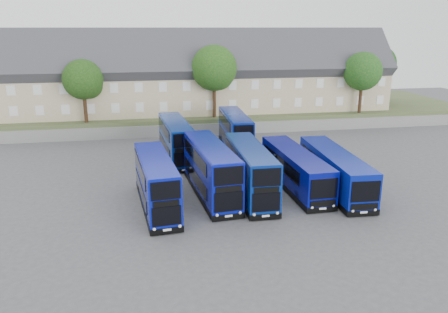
# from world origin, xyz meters

# --- Properties ---
(ground) EXTENTS (120.00, 120.00, 0.00)m
(ground) POSITION_xyz_m (0.00, 0.00, 0.00)
(ground) COLOR #4C4C51
(ground) RESTS_ON ground
(retaining_wall) EXTENTS (70.00, 0.40, 1.50)m
(retaining_wall) POSITION_xyz_m (0.00, 24.00, 0.75)
(retaining_wall) COLOR slate
(retaining_wall) RESTS_ON ground
(earth_bank) EXTENTS (80.00, 20.00, 2.00)m
(earth_bank) POSITION_xyz_m (0.00, 34.00, 1.00)
(earth_bank) COLOR #475932
(earth_bank) RESTS_ON ground
(terrace_row) EXTENTS (54.00, 10.40, 11.20)m
(terrace_row) POSITION_xyz_m (0.00, 30.00, 6.60)
(terrace_row) COLOR tan
(terrace_row) RESTS_ON earth_bank
(dd_front_left) EXTENTS (3.25, 10.03, 3.91)m
(dd_front_left) POSITION_xyz_m (-6.24, 1.54, 1.92)
(dd_front_left) COLOR #0914A5
(dd_front_left) RESTS_ON ground
(dd_front_mid) EXTENTS (3.39, 10.77, 4.21)m
(dd_front_mid) POSITION_xyz_m (-1.82, 3.36, 2.07)
(dd_front_mid) COLOR #0912A5
(dd_front_mid) RESTS_ON ground
(dd_front_right) EXTENTS (2.45, 10.27, 4.07)m
(dd_front_right) POSITION_xyz_m (1.31, 2.75, 1.99)
(dd_front_right) COLOR navy
(dd_front_right) RESTS_ON ground
(dd_rear_left) EXTENTS (3.14, 10.27, 4.02)m
(dd_rear_left) POSITION_xyz_m (-3.85, 14.06, 1.97)
(dd_rear_left) COLOR navy
(dd_rear_left) RESTS_ON ground
(dd_rear_right) EXTENTS (2.62, 10.19, 4.02)m
(dd_rear_right) POSITION_xyz_m (2.95, 16.73, 1.97)
(dd_rear_right) COLOR #082095
(dd_rear_right) RESTS_ON ground
(coach_east_a) EXTENTS (2.82, 11.62, 3.15)m
(coach_east_a) POSITION_xyz_m (5.55, 3.91, 1.54)
(coach_east_a) COLOR #070D86
(coach_east_a) RESTS_ON ground
(coach_east_b) EXTENTS (2.99, 11.87, 3.22)m
(coach_east_b) POSITION_xyz_m (8.66, 2.86, 1.58)
(coach_east_b) COLOR #081999
(coach_east_b) RESTS_ON ground
(tree_west) EXTENTS (4.80, 4.80, 7.65)m
(tree_west) POSITION_xyz_m (-13.85, 25.10, 7.05)
(tree_west) COLOR #382314
(tree_west) RESTS_ON earth_bank
(tree_mid) EXTENTS (5.76, 5.76, 9.18)m
(tree_mid) POSITION_xyz_m (2.15, 25.60, 8.07)
(tree_mid) COLOR #382314
(tree_mid) RESTS_ON earth_bank
(tree_east) EXTENTS (5.12, 5.12, 8.16)m
(tree_east) POSITION_xyz_m (22.15, 25.10, 7.39)
(tree_east) COLOR #382314
(tree_east) RESTS_ON earth_bank
(tree_far) EXTENTS (5.44, 5.44, 8.67)m
(tree_far) POSITION_xyz_m (28.15, 32.10, 7.73)
(tree_far) COLOR #382314
(tree_far) RESTS_ON earth_bank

